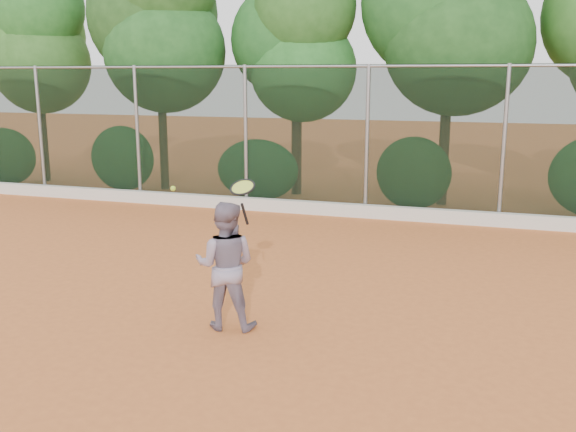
% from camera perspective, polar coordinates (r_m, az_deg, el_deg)
% --- Properties ---
extents(ground, '(80.00, 80.00, 0.00)m').
position_cam_1_polar(ground, '(8.77, -2.01, -9.36)').
color(ground, '#C7672F').
rests_on(ground, ground).
extents(concrete_curb, '(24.00, 0.20, 0.30)m').
position_cam_1_polar(concrete_curb, '(15.06, 6.74, 0.44)').
color(concrete_curb, beige).
rests_on(concrete_curb, ground).
extents(tennis_player, '(0.91, 0.76, 1.68)m').
position_cam_1_polar(tennis_player, '(8.36, -5.58, -4.40)').
color(tennis_player, gray).
rests_on(tennis_player, ground).
extents(chainlink_fence, '(24.09, 0.09, 3.50)m').
position_cam_1_polar(chainlink_fence, '(14.98, 7.04, 6.98)').
color(chainlink_fence, black).
rests_on(chainlink_fence, ground).
extents(foliage_backdrop, '(23.70, 3.63, 7.55)m').
position_cam_1_polar(foliage_backdrop, '(17.01, 6.70, 16.21)').
color(foliage_backdrop, '#3F2C18').
rests_on(foliage_backdrop, ground).
extents(tennis_racket, '(0.34, 0.32, 0.59)m').
position_cam_1_polar(tennis_racket, '(7.89, -4.04, 2.29)').
color(tennis_racket, black).
rests_on(tennis_racket, ground).
extents(tennis_ball_in_flight, '(0.07, 0.07, 0.07)m').
position_cam_1_polar(tennis_ball_in_flight, '(8.49, -10.18, 2.42)').
color(tennis_ball_in_flight, '#ACCF2F').
rests_on(tennis_ball_in_flight, ground).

